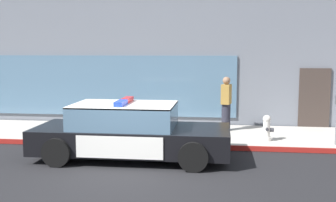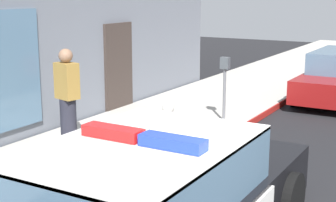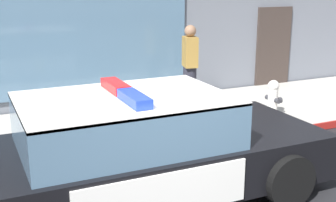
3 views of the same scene
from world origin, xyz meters
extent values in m
cube|color=#382D28|center=(5.06, 5.62, 1.05)|extent=(1.00, 0.08, 2.10)
cube|color=silver|center=(1.35, 1.43, 0.67)|extent=(1.64, 1.86, 0.05)
cube|color=slate|center=(-0.38, 1.43, 1.07)|extent=(2.51, 1.71, 0.60)
cube|color=silver|center=(-0.38, 1.43, 1.36)|extent=(2.51, 1.71, 0.04)
cube|color=red|center=(-0.38, 1.77, 1.44)|extent=(0.20, 0.64, 0.11)
cube|color=blue|center=(-0.38, 1.09, 1.44)|extent=(0.20, 0.64, 0.11)
cylinder|color=black|center=(1.40, 2.37, 0.34)|extent=(0.68, 0.22, 0.68)
cylinder|color=black|center=(1.40, 0.48, 0.34)|extent=(0.68, 0.22, 0.68)
cylinder|color=silver|center=(3.29, 3.27, 0.20)|extent=(0.28, 0.28, 0.10)
cylinder|color=silver|center=(3.29, 3.27, 0.47)|extent=(0.19, 0.19, 0.45)
sphere|color=silver|center=(3.29, 3.27, 0.77)|extent=(0.22, 0.22, 0.22)
cylinder|color=#333338|center=(3.29, 3.27, 0.84)|extent=(0.06, 0.06, 0.05)
cylinder|color=#333338|center=(3.29, 3.13, 0.50)|extent=(0.09, 0.10, 0.09)
cylinder|color=#333338|center=(3.29, 3.42, 0.50)|extent=(0.09, 0.10, 0.09)
cylinder|color=#333338|center=(3.44, 3.27, 0.46)|extent=(0.10, 0.12, 0.12)
cylinder|color=black|center=(10.79, 2.24, 0.32)|extent=(0.64, 0.20, 0.64)
cylinder|color=black|center=(7.81, 2.26, 0.32)|extent=(0.64, 0.20, 0.64)
cylinder|color=#23232D|center=(2.16, 4.61, 0.57)|extent=(0.28, 0.28, 0.85)
cube|color=olive|center=(2.16, 4.61, 1.31)|extent=(0.35, 0.45, 0.62)
sphere|color=#8C664C|center=(2.16, 4.61, 1.74)|extent=(0.24, 0.24, 0.24)
cylinder|color=slate|center=(5.10, 2.99, 0.70)|extent=(0.06, 0.06, 1.10)
cube|color=#474C51|center=(5.10, 2.99, 1.37)|extent=(0.12, 0.18, 0.24)
camera|label=1|loc=(1.99, -8.60, 2.72)|focal=44.70mm
camera|label=2|loc=(-4.25, -1.11, 2.81)|focal=53.73mm
camera|label=3|loc=(-2.08, -3.51, 2.73)|focal=47.76mm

